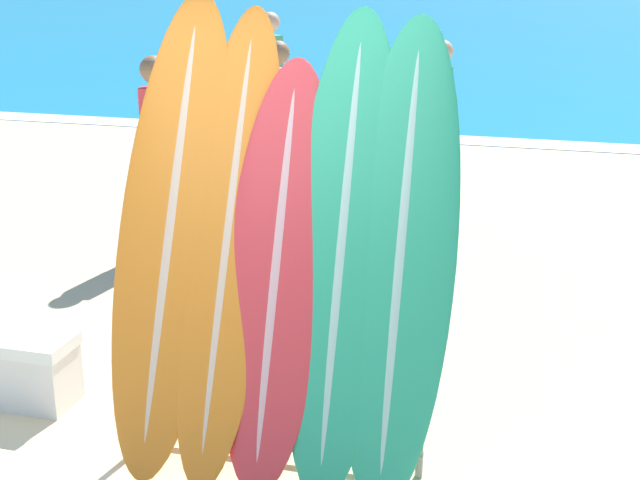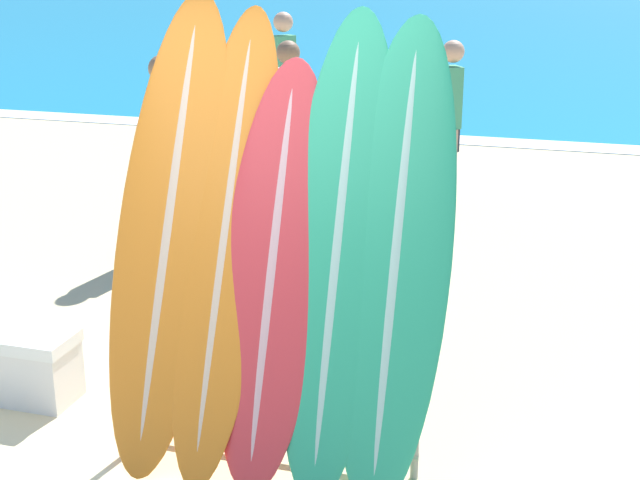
% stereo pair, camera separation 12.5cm
% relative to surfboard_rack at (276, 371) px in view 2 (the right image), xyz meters
% --- Properties ---
extents(ocean_water, '(120.00, 60.00, 0.01)m').
position_rel_surfboard_rack_xyz_m(ocean_water, '(-0.40, 37.67, -0.50)').
color(ocean_water, teal).
rests_on(ocean_water, ground_plane).
extents(surfboard_rack, '(1.51, 0.04, 0.93)m').
position_rel_surfboard_rack_xyz_m(surfboard_rack, '(0.00, 0.00, 0.00)').
color(surfboard_rack, gray).
rests_on(surfboard_rack, ground_plane).
extents(surfboard_slot_0, '(0.59, 1.09, 2.36)m').
position_rel_surfboard_rack_xyz_m(surfboard_slot_0, '(-0.60, 0.09, 0.68)').
color(surfboard_slot_0, orange).
rests_on(surfboard_slot_0, ground_plane).
extents(surfboard_slot_1, '(0.49, 1.09, 2.29)m').
position_rel_surfboard_rack_xyz_m(surfboard_slot_1, '(-0.29, 0.08, 0.65)').
color(surfboard_slot_1, orange).
rests_on(surfboard_slot_1, ground_plane).
extents(surfboard_slot_2, '(0.54, 0.88, 2.05)m').
position_rel_surfboard_rack_xyz_m(surfboard_slot_2, '(-0.01, 0.02, 0.53)').
color(surfboard_slot_2, red).
rests_on(surfboard_slot_2, ground_plane).
extents(surfboard_slot_3, '(0.53, 0.94, 2.30)m').
position_rel_surfboard_rack_xyz_m(surfboard_slot_3, '(0.31, 0.07, 0.65)').
color(surfboard_slot_3, '#289E70').
rests_on(surfboard_slot_3, ground_plane).
extents(surfboard_slot_4, '(0.54, 0.91, 2.27)m').
position_rel_surfboard_rack_xyz_m(surfboard_slot_4, '(0.60, 0.06, 0.64)').
color(surfboard_slot_4, '#289E70').
rests_on(surfboard_slot_4, ground_plane).
extents(person_near_water, '(0.29, 0.23, 1.72)m').
position_rel_surfboard_rack_xyz_m(person_near_water, '(-1.37, 4.36, 0.44)').
color(person_near_water, '#846047').
rests_on(person_near_water, ground_plane).
extents(person_mid_beach, '(0.26, 0.29, 1.68)m').
position_rel_surfboard_rack_xyz_m(person_mid_beach, '(0.10, 5.20, 0.42)').
color(person_mid_beach, tan).
rests_on(person_mid_beach, ground_plane).
extents(person_far_left, '(0.29, 0.23, 1.72)m').
position_rel_surfboard_rack_xyz_m(person_far_left, '(-2.00, 2.92, 0.44)').
color(person_far_left, '#846047').
rests_on(person_far_left, ground_plane).
extents(person_far_right, '(0.29, 0.31, 1.82)m').
position_rel_surfboard_rack_xyz_m(person_far_right, '(-2.21, 6.68, 0.50)').
color(person_far_right, tan).
rests_on(person_far_right, ground_plane).
extents(cooler_box, '(0.55, 0.34, 0.42)m').
position_rel_surfboard_rack_xyz_m(cooler_box, '(-1.61, 0.18, -0.28)').
color(cooler_box, silver).
rests_on(cooler_box, ground_plane).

